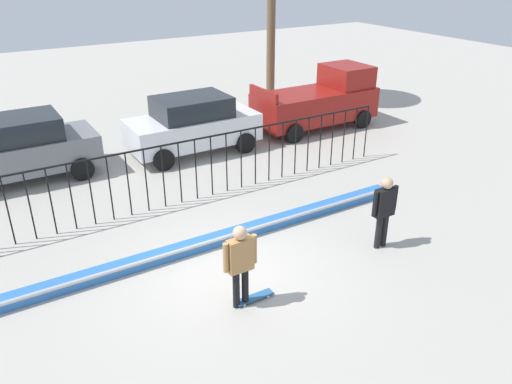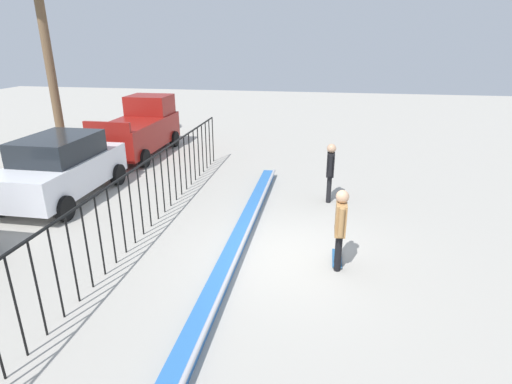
% 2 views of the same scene
% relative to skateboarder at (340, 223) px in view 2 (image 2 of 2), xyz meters
% --- Properties ---
extents(ground_plane, '(60.00, 60.00, 0.00)m').
position_rel_skateboarder_xyz_m(ground_plane, '(0.34, 1.12, -1.04)').
color(ground_plane, '#ADA89E').
extents(bowl_coping_ledge, '(11.00, 0.40, 0.27)m').
position_rel_skateboarder_xyz_m(bowl_coping_ledge, '(0.34, 2.25, -0.92)').
color(bowl_coping_ledge, '#2D6BB7').
rests_on(bowl_coping_ledge, ground).
extents(perimeter_fence, '(14.04, 0.04, 1.74)m').
position_rel_skateboarder_xyz_m(perimeter_fence, '(0.34, 4.67, 0.03)').
color(perimeter_fence, black).
rests_on(perimeter_fence, ground).
extents(skateboarder, '(0.70, 0.26, 1.74)m').
position_rel_skateboarder_xyz_m(skateboarder, '(0.00, 0.00, 0.00)').
color(skateboarder, black).
rests_on(skateboarder, ground).
extents(skateboard, '(0.80, 0.20, 0.07)m').
position_rel_skateboarder_xyz_m(skateboard, '(0.30, 0.00, -0.98)').
color(skateboard, '#26598C').
rests_on(skateboard, ground).
extents(camera_operator, '(0.70, 0.26, 1.73)m').
position_rel_skateboarder_xyz_m(camera_operator, '(3.81, 0.21, -0.00)').
color(camera_operator, black).
rests_on(camera_operator, ground).
extents(parked_car_white, '(4.30, 2.12, 1.90)m').
position_rel_skateboarder_xyz_m(parked_car_white, '(2.71, 7.99, -0.07)').
color(parked_car_white, silver).
rests_on(parked_car_white, ground).
extents(pickup_truck, '(4.70, 2.12, 2.24)m').
position_rel_skateboarder_xyz_m(pickup_truck, '(7.97, 7.95, -0.00)').
color(pickup_truck, maroon).
rests_on(pickup_truck, ground).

